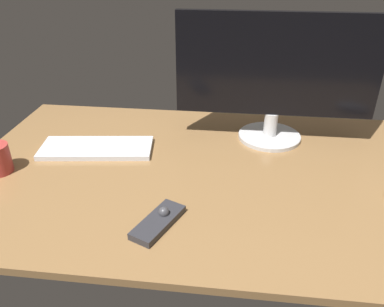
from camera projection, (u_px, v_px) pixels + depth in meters
desk at (209, 173)px, 109.00cm from camera, size 140.00×84.00×2.00cm
monitor at (276, 75)px, 115.69cm from camera, size 61.30×20.30×39.97cm
keyboard at (97, 148)px, 118.47cm from camera, size 35.58×17.65×1.54cm
media_remote at (159, 221)px, 87.35cm from camera, size 11.37×16.07×3.44cm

